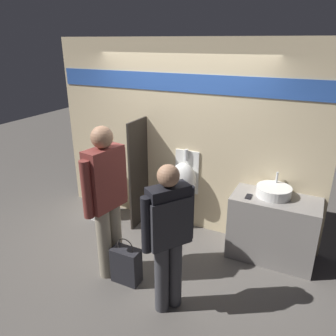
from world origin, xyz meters
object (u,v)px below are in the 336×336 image
(cell_phone, at_px, (249,197))
(toilet, at_px, (102,197))
(urinal_near_counter, at_px, (184,179))
(sink_basin, at_px, (274,191))
(person_with_lanyard, at_px, (106,197))
(person_in_vest, at_px, (168,230))
(shopping_bag, at_px, (126,265))

(cell_phone, xyz_separation_m, toilet, (-2.33, 0.08, -0.56))
(cell_phone, distance_m, urinal_near_counter, 1.02)
(sink_basin, distance_m, person_with_lanyard, 2.04)
(sink_basin, height_order, cell_phone, sink_basin)
(sink_basin, relative_size, cell_phone, 3.05)
(cell_phone, bearing_deg, person_in_vest, -111.96)
(cell_phone, distance_m, toilet, 2.40)
(toilet, bearing_deg, person_with_lanyard, -49.59)
(sink_basin, bearing_deg, shopping_bag, -137.33)
(shopping_bag, bearing_deg, urinal_near_counter, 84.65)
(person_with_lanyard, height_order, shopping_bag, person_with_lanyard)
(person_in_vest, bearing_deg, urinal_near_counter, 53.13)
(cell_phone, xyz_separation_m, shopping_bag, (-1.11, -1.11, -0.63))
(cell_phone, height_order, urinal_near_counter, urinal_near_counter)
(sink_basin, xyz_separation_m, shopping_bag, (-1.38, -1.27, -0.69))
(sink_basin, bearing_deg, cell_phone, -148.31)
(person_in_vest, xyz_separation_m, person_with_lanyard, (-0.88, 0.21, 0.07))
(toilet, bearing_deg, person_in_vest, -35.94)
(cell_phone, relative_size, shopping_bag, 0.24)
(person_in_vest, distance_m, person_with_lanyard, 0.90)
(person_with_lanyard, bearing_deg, urinal_near_counter, -7.11)
(toilet, distance_m, person_with_lanyard, 1.63)
(cell_phone, height_order, person_with_lanyard, person_with_lanyard)
(urinal_near_counter, xyz_separation_m, person_in_vest, (0.48, -1.49, 0.14))
(urinal_near_counter, distance_m, person_in_vest, 1.58)
(sink_basin, bearing_deg, urinal_near_counter, 175.98)
(urinal_near_counter, distance_m, person_with_lanyard, 1.36)
(cell_phone, bearing_deg, urinal_near_counter, 165.57)
(urinal_near_counter, bearing_deg, person_with_lanyard, -106.96)
(cell_phone, distance_m, person_with_lanyard, 1.73)
(sink_basin, xyz_separation_m, urinal_near_counter, (-1.25, 0.09, -0.11))
(urinal_near_counter, bearing_deg, cell_phone, -14.43)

